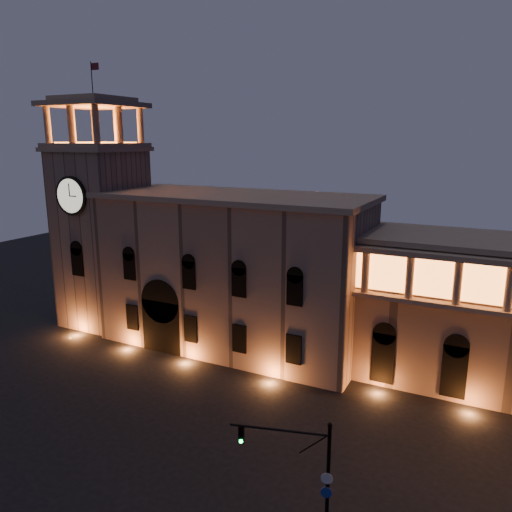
{
  "coord_description": "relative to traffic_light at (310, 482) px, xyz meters",
  "views": [
    {
      "loc": [
        25.0,
        -26.04,
        23.39
      ],
      "look_at": [
        3.87,
        16.0,
        12.4
      ],
      "focal_mm": 35.0,
      "sensor_mm": 36.0,
      "label": 1
    }
  ],
  "objects": [
    {
      "name": "traffic_light",
      "position": [
        0.0,
        0.0,
        0.0
      ],
      "size": [
        5.83,
        1.88,
        8.25
      ],
      "rotation": [
        0.0,
        0.0,
        0.27
      ],
      "color": "black",
      "rests_on": "ground"
    },
    {
      "name": "government_building",
      "position": [
        -18.69,
        24.41,
        4.44
      ],
      "size": [
        30.8,
        12.8,
        17.6
      ],
      "color": "#8B6E5B",
      "rests_on": "ground"
    },
    {
      "name": "ground",
      "position": [
        -16.62,
        2.48,
        -4.33
      ],
      "size": [
        160.0,
        160.0,
        0.0
      ],
      "primitive_type": "plane",
      "color": "black",
      "rests_on": "ground"
    },
    {
      "name": "clock_tower",
      "position": [
        -37.12,
        23.46,
        8.17
      ],
      "size": [
        9.8,
        9.8,
        32.4
      ],
      "color": "#8B6E5B",
      "rests_on": "ground"
    }
  ]
}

